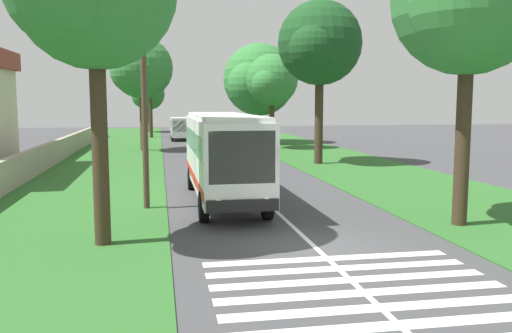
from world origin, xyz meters
The scene contains 18 objects.
ground centered at (0.00, 0.00, 0.00)m, with size 160.00×160.00×0.00m, color #424244.
grass_verge_left centered at (15.00, 8.20, 0.02)m, with size 120.00×8.00×0.04m, color #2D6628.
grass_verge_right centered at (15.00, -8.20, 0.02)m, with size 120.00×8.00×0.04m, color #2D6628.
centre_line centered at (15.00, 0.00, 0.00)m, with size 110.00×0.16×0.01m, color silver.
coach_bus centered at (7.94, 1.80, 2.15)m, with size 11.16×2.62×3.73m.
zebra_crossing centered at (-3.82, 0.00, 0.00)m, with size 5.85×6.80×0.01m.
trailing_car_0 centered at (28.68, -2.08, 0.67)m, with size 4.30×1.78×1.43m.
trailing_car_1 centered at (35.90, -1.52, 0.67)m, with size 4.30×1.78×1.43m.
trailing_minibus_0 centered at (46.32, 2.09, 1.55)m, with size 6.00×2.14×2.53m.
roadside_tree_left_0 centered at (63.60, 5.96, 5.23)m, with size 5.57×4.55×7.60m.
roadside_tree_left_1 centered at (33.39, 5.96, 7.01)m, with size 6.48×5.33×9.82m.
roadside_tree_left_2 centered at (50.98, 5.51, 8.08)m, with size 5.67×4.74×10.57m.
roadside_tree_right_0 centered at (21.03, -6.21, 8.02)m, with size 6.77×5.67×11.00m.
roadside_tree_right_1 centered at (33.48, -5.59, 6.12)m, with size 5.24×4.68×8.54m.
roadside_tree_right_2 centered at (40.32, -5.58, 6.36)m, with size 8.62×7.42×10.21m.
roadside_tree_right_3 centered at (1.78, -5.51, 7.50)m, with size 6.08×5.13×10.18m.
utility_pole centered at (6.79, 4.99, 3.90)m, with size 0.24×1.40×7.44m.
roadside_wall centered at (20.00, 11.60, 0.81)m, with size 70.00×0.40×1.54m, color #9E937F.
Camera 1 is at (-14.89, 4.45, 4.24)m, focal length 37.97 mm.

